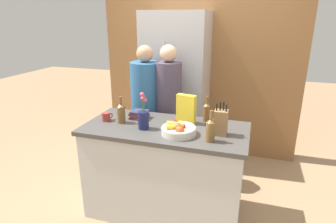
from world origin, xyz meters
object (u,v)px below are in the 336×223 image
Objects in this scene: bottle_vinegar at (207,112)px; person_in_blue at (168,107)px; coffee_mug at (106,117)px; bottle_wine at (211,129)px; flower_vase at (143,118)px; refrigerator at (176,89)px; person_at_sink at (146,107)px; book_stack at (139,115)px; fruit_bowl at (179,129)px; cereal_box at (186,109)px; bottle_oil at (121,113)px; knife_block at (221,122)px.

person_in_blue is (-0.49, 0.35, -0.11)m from bottle_vinegar.
coffee_mug is 0.41× the size of bottle_vinegar.
flower_vase is at bearing 171.40° from bottle_wine.
bottle_vinegar is (0.57, -0.92, 0.04)m from refrigerator.
person_at_sink is at bearing 137.99° from bottle_wine.
bottle_vinegar is (0.65, 0.12, 0.06)m from book_stack.
bottle_wine reaches higher than fruit_bowl.
bottle_vinegar is (0.18, 0.10, -0.04)m from cereal_box.
bottle_oil is at bearing 163.17° from flower_vase.
person_in_blue is at bearing 113.55° from fruit_bowl.
refrigerator is at bearing 116.41° from bottle_wine.
fruit_bowl is at bearing -73.14° from refrigerator.
knife_block is 1.11m from coffee_mug.
fruit_bowl is 0.19× the size of person_at_sink.
coffee_mug is at bearing 168.90° from flower_vase.
bottle_vinegar is at bearing -50.52° from person_in_blue.
refrigerator is 0.57m from person_in_blue.
bottle_vinegar is 0.62m from person_in_blue.
coffee_mug is at bearing -166.80° from cereal_box.
refrigerator reaches higher than bottle_oil.
flower_vase is at bearing -11.10° from coffee_mug.
refrigerator is 1.22× the size of person_in_blue.
bottle_vinegar is at bearing 28.60° from cereal_box.
refrigerator is at bearing 91.23° from person_at_sink.
cereal_box is 1.48× the size of book_stack.
bottle_vinegar is (0.51, 0.36, -0.01)m from flower_vase.
knife_block is 0.18× the size of person_at_sink.
person_in_blue is at bearing 88.95° from flower_vase.
fruit_bowl is 1.09× the size of cereal_box.
cereal_box is at bearing 2.39° from book_stack.
book_stack is (-0.14, 0.24, -0.07)m from flower_vase.
refrigerator is 1.36m from fruit_bowl.
knife_block is (0.74, -1.20, 0.05)m from refrigerator.
person_at_sink reaches higher than cereal_box.
fruit_bowl is 2.89× the size of coffee_mug.
bottle_wine is at bearing -12.50° from fruit_bowl.
bottle_wine is at bearing -9.62° from coffee_mug.
person_in_blue is at bearing 66.68° from bottle_oil.
book_stack is 0.84m from bottle_wine.
cereal_box is (-0.01, 0.29, 0.09)m from fruit_bowl.
book_stack is at bearing -123.40° from person_in_blue.
book_stack is at bearing 54.36° from bottle_oil.
bottle_oil reaches higher than bottle_vinegar.
coffee_mug is at bearing 179.25° from knife_block.
book_stack is (-0.48, 0.27, -0.01)m from fruit_bowl.
fruit_bowl is at bearing -81.43° from person_in_blue.
refrigerator is at bearing 110.95° from cereal_box.
flower_vase is 0.21× the size of person_at_sink.
flower_vase reaches higher than bottle_wine.
fruit_bowl is at bearing 167.50° from bottle_wine.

